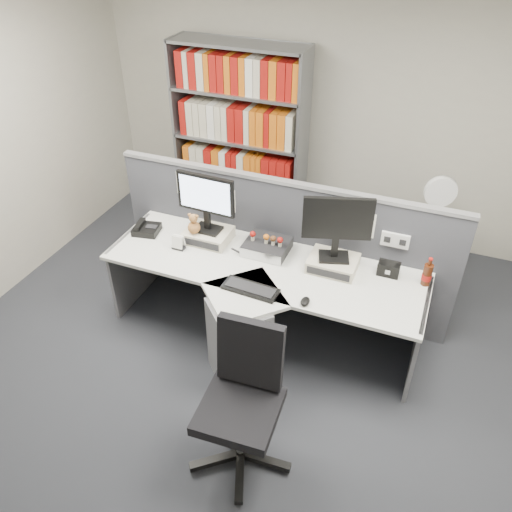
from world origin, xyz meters
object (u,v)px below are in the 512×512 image
at_px(desktop_pc, 267,247).
at_px(keyboard, 250,289).
at_px(mouse, 305,301).
at_px(desk_phone, 146,229).
at_px(desk_calendar, 178,243).
at_px(desk, 253,307).
at_px(speaker, 389,269).
at_px(desk_fan, 440,195).
at_px(office_chair, 243,395).
at_px(monitor_left, 206,198).
at_px(monitor_right, 337,224).
at_px(filing_cabinet, 426,255).
at_px(shelving_unit, 240,143).
at_px(cola_bottle, 427,275).

relative_size(desktop_pc, keyboard, 0.81).
xyz_separation_m(mouse, desk_phone, (-1.59, 0.40, 0.02)).
height_order(desktop_pc, desk_calendar, desk_calendar).
relative_size(desk, desk_calendar, 20.43).
relative_size(desk, speaker, 15.40).
height_order(desk_phone, desk_fan, desk_fan).
height_order(desktop_pc, office_chair, office_chair).
xyz_separation_m(desktop_pc, office_chair, (0.35, -1.33, -0.21)).
bearing_deg(mouse, keyboard, -179.08).
distance_m(monitor_left, desktop_pc, 0.64).
relative_size(monitor_right, filing_cabinet, 0.77).
bearing_deg(desk_phone, speaker, 4.81).
relative_size(monitor_left, desk_fan, 1.07).
distance_m(monitor_left, monitor_right, 1.10).
bearing_deg(desk_calendar, desk, -13.19).
xyz_separation_m(monitor_left, desk_fan, (1.77, 1.02, -0.13)).
height_order(desk_phone, shelving_unit, shelving_unit).
bearing_deg(desk_calendar, cola_bottle, 7.92).
bearing_deg(desktop_pc, shelving_unit, 120.73).
bearing_deg(monitor_left, monitor_right, 0.01).
xyz_separation_m(speaker, cola_bottle, (0.29, -0.01, 0.03)).
xyz_separation_m(desk_calendar, desk_fan, (1.95, 1.22, 0.23)).
relative_size(desktop_pc, mouse, 3.40).
distance_m(desk_fan, office_chair, 2.53).
bearing_deg(office_chair, mouse, 79.83).
relative_size(cola_bottle, desk_fan, 0.51).
distance_m(desk, desk_fan, 1.92).
xyz_separation_m(monitor_left, keyboard, (0.60, -0.50, -0.39)).
xyz_separation_m(desktop_pc, mouse, (0.50, -0.52, -0.03)).
relative_size(desk, monitor_left, 5.04).
bearing_deg(desk_phone, cola_bottle, 3.92).
distance_m(monitor_right, office_chair, 1.45).
distance_m(desk_calendar, shelving_unit, 1.69).
distance_m(speaker, shelving_unit, 2.32).
relative_size(desk, desk_phone, 10.44).
xyz_separation_m(monitor_left, mouse, (1.02, -0.49, -0.39)).
bearing_deg(shelving_unit, monitor_left, -77.41).
bearing_deg(desk, desktop_pc, 96.14).
relative_size(desk_calendar, speaker, 0.75).
height_order(desk_calendar, cola_bottle, cola_bottle).
height_order(speaker, cola_bottle, cola_bottle).
bearing_deg(monitor_left, desk_calendar, -130.05).
relative_size(keyboard, cola_bottle, 1.81).
distance_m(shelving_unit, office_chair, 3.05).
bearing_deg(speaker, office_chair, -114.97).
xyz_separation_m(desktop_pc, desk_calendar, (-0.70, -0.23, 0.01)).
distance_m(desktop_pc, desk_calendar, 0.74).
relative_size(mouse, filing_cabinet, 0.15).
bearing_deg(keyboard, desk_phone, 160.79).
bearing_deg(shelving_unit, desk_phone, -98.53).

